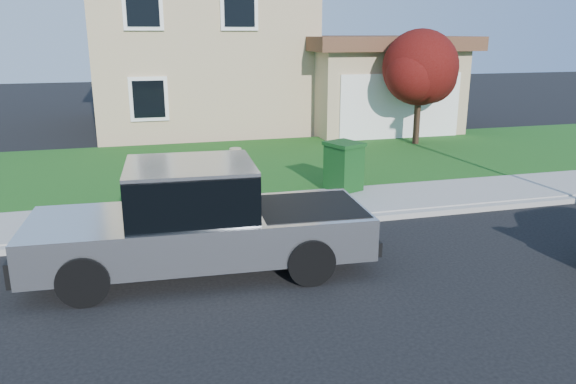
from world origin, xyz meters
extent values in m
plane|color=black|center=(0.00, 0.00, 0.00)|extent=(80.00, 80.00, 0.00)
cube|color=gray|center=(1.00, 2.90, 0.06)|extent=(40.00, 0.20, 0.12)
cube|color=gray|center=(1.00, 4.00, 0.07)|extent=(40.00, 2.00, 0.15)
cube|color=#153F12|center=(1.00, 8.50, 0.05)|extent=(40.00, 7.00, 0.10)
cube|color=tan|center=(0.00, 17.00, 3.20)|extent=(8.00, 9.00, 6.40)
cube|color=tan|center=(6.50, 14.00, 1.60)|extent=(5.50, 6.00, 3.20)
cube|color=white|center=(6.50, 10.98, 1.25)|extent=(4.60, 0.12, 2.30)
cube|color=#4C2D1E|center=(6.50, 14.00, 3.40)|extent=(6.20, 6.80, 0.50)
cube|color=white|center=(-2.20, 12.45, 4.60)|extent=(1.30, 0.10, 1.50)
cube|color=white|center=(1.00, 12.45, 4.60)|extent=(1.30, 0.10, 1.50)
cube|color=black|center=(-2.20, 12.45, 1.60)|extent=(1.30, 0.10, 1.50)
cylinder|color=black|center=(-3.54, 0.50, 0.38)|extent=(0.77, 0.32, 0.76)
cylinder|color=black|center=(-3.45, 2.24, 0.38)|extent=(0.77, 0.32, 0.76)
cylinder|color=black|center=(-0.19, 0.32, 0.38)|extent=(0.77, 0.32, 0.76)
cylinder|color=black|center=(-0.09, 2.06, 0.38)|extent=(0.77, 0.32, 0.76)
cube|color=#B7B9BE|center=(-1.75, 1.28, 0.65)|extent=(5.49, 2.18, 0.68)
cube|color=black|center=(-1.89, 1.28, 1.37)|extent=(2.08, 1.87, 0.80)
cube|color=#B7B9BE|center=(-1.89, 1.28, 1.79)|extent=(2.08, 1.87, 0.08)
cube|color=black|center=(0.05, 1.18, 0.97)|extent=(1.79, 1.70, 0.06)
cube|color=black|center=(-4.47, 1.42, 0.52)|extent=(0.21, 1.80, 0.38)
cube|color=black|center=(0.97, 1.13, 0.47)|extent=(0.21, 1.80, 0.24)
cube|color=black|center=(-2.59, 2.35, 1.28)|extent=(0.12, 0.21, 0.17)
imported|color=#E39D7D|center=(-0.95, 2.52, 0.81)|extent=(0.66, 0.51, 1.61)
cylinder|color=tan|center=(-0.95, 2.52, 1.64)|extent=(0.43, 0.43, 0.04)
cylinder|color=tan|center=(-0.95, 2.52, 1.70)|extent=(0.22, 0.22, 0.15)
cylinder|color=black|center=(6.59, 9.87, 0.97)|extent=(0.22, 0.22, 1.75)
sphere|color=#4A1210|center=(6.59, 9.87, 2.67)|extent=(2.51, 2.51, 2.51)
sphere|color=#4A1210|center=(7.14, 10.20, 2.34)|extent=(1.86, 1.86, 1.86)
sphere|color=#4A1210|center=(6.16, 9.55, 2.45)|extent=(1.75, 1.75, 1.75)
cube|color=#103D13|center=(2.05, 4.83, 0.69)|extent=(0.88, 0.94, 1.07)
cube|color=#103D13|center=(2.05, 4.83, 1.26)|extent=(0.96, 1.02, 0.09)
camera|label=1|loc=(-2.63, -7.40, 3.81)|focal=35.00mm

